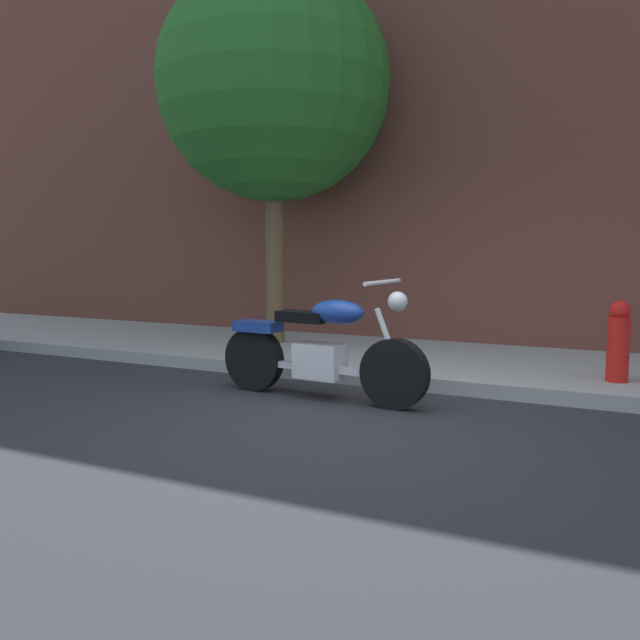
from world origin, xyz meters
TOP-DOWN VIEW (x-y plane):
  - ground_plane at (0.00, 0.00)m, footprint 60.00×60.00m
  - sidewalk at (0.00, 2.61)m, footprint 18.43×2.54m
  - motorcycle at (-0.55, 0.68)m, footprint 2.10×0.70m
  - street_tree at (-2.25, 2.82)m, footprint 2.97×2.97m
  - fire_hydrant at (1.90, 1.99)m, footprint 0.20×0.20m

SIDE VIEW (x-z plane):
  - ground_plane at x=0.00m, z-range 0.00..0.00m
  - sidewalk at x=0.00m, z-range 0.00..0.14m
  - motorcycle at x=-0.55m, z-range -0.11..1.00m
  - fire_hydrant at x=1.90m, z-range 0.00..0.91m
  - street_tree at x=-2.25m, z-range 0.97..5.91m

